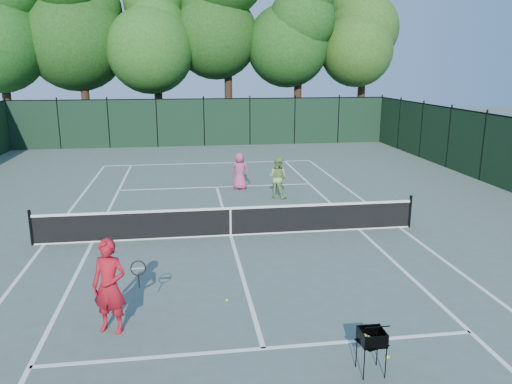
{
  "coord_description": "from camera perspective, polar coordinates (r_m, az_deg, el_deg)",
  "views": [
    {
      "loc": [
        -1.32,
        -14.52,
        5.07
      ],
      "look_at": [
        0.93,
        1.0,
        1.1
      ],
      "focal_mm": 35.0,
      "sensor_mm": 36.0,
      "label": 1
    }
  ],
  "objects": [
    {
      "name": "tree_4",
      "position": [
        37.19,
        4.96,
        18.91
      ],
      "size": [
        6.2,
        6.2,
        12.97
      ],
      "color": "black",
      "rests_on": "ground"
    },
    {
      "name": "tree_5",
      "position": [
        39.05,
        12.29,
        17.79
      ],
      "size": [
        5.8,
        5.8,
        12.23
      ],
      "color": "black",
      "rests_on": "ground"
    },
    {
      "name": "ball_hopper",
      "position": [
        8.9,
        13.13,
        -15.87
      ],
      "size": [
        0.52,
        0.52,
        0.79
      ],
      "rotation": [
        0.0,
        0.0,
        0.29
      ],
      "color": "black",
      "rests_on": "ground"
    },
    {
      "name": "tennis_net",
      "position": [
        15.28,
        -2.93,
        -3.3
      ],
      "size": [
        11.69,
        0.09,
        1.06
      ],
      "color": "black",
      "rests_on": "ground"
    },
    {
      "name": "coach",
      "position": [
        10.18,
        -16.39,
        -10.29
      ],
      "size": [
        1.1,
        0.67,
        1.9
      ],
      "rotation": [
        0.0,
        0.0,
        -0.35
      ],
      "color": "#B51421",
      "rests_on": "ground"
    },
    {
      "name": "sideline_singles_right",
      "position": [
        16.31,
        11.67,
        -4.2
      ],
      "size": [
        0.1,
        23.77,
        0.01
      ],
      "primitive_type": "cube",
      "color": "white",
      "rests_on": "ground"
    },
    {
      "name": "sideline_doubles_right",
      "position": [
        16.82,
        16.08,
        -3.91
      ],
      "size": [
        0.1,
        23.77,
        0.01
      ],
      "primitive_type": "cube",
      "color": "white",
      "rests_on": "ground"
    },
    {
      "name": "tree_2",
      "position": [
        36.45,
        -11.46,
        18.13
      ],
      "size": [
        6.0,
        6.0,
        12.4
      ],
      "color": "black",
      "rests_on": "ground"
    },
    {
      "name": "fence_far",
      "position": [
        32.74,
        -5.96,
        7.88
      ],
      "size": [
        24.0,
        0.05,
        3.0
      ],
      "primitive_type": "cube",
      "color": "black",
      "rests_on": "ground"
    },
    {
      "name": "sideline_singles_left",
      "position": [
        15.63,
        -18.18,
        -5.45
      ],
      "size": [
        0.1,
        23.77,
        0.01
      ],
      "primitive_type": "cube",
      "color": "white",
      "rests_on": "ground"
    },
    {
      "name": "loose_ball_near_cart",
      "position": [
        9.66,
        14.84,
        -17.76
      ],
      "size": [
        0.07,
        0.07,
        0.07
      ],
      "primitive_type": "sphere",
      "color": "yellow",
      "rests_on": "ground"
    },
    {
      "name": "sideline_doubles_left",
      "position": [
        15.93,
        -23.05,
        -5.52
      ],
      "size": [
        0.1,
        23.77,
        0.01
      ],
      "primitive_type": "cube",
      "color": "white",
      "rests_on": "ground"
    },
    {
      "name": "player_pink",
      "position": [
        20.97,
        -1.85,
        2.4
      ],
      "size": [
        0.89,
        0.73,
        1.57
      ],
      "rotation": [
        0.0,
        0.0,
        2.8
      ],
      "color": "#C3446E",
      "rests_on": "ground"
    },
    {
      "name": "center_service_line",
      "position": [
        15.43,
        -2.91,
        -4.98
      ],
      "size": [
        0.1,
        12.8,
        0.01
      ],
      "primitive_type": "cube",
      "color": "white",
      "rests_on": "ground"
    },
    {
      "name": "loose_ball_midcourt",
      "position": [
        11.32,
        -3.35,
        -12.25
      ],
      "size": [
        0.07,
        0.07,
        0.07
      ],
      "primitive_type": "sphere",
      "color": "#D4F131",
      "rests_on": "ground"
    },
    {
      "name": "tree_3",
      "position": [
        37.17,
        -3.3,
        20.27
      ],
      "size": [
        7.0,
        7.0,
        14.45
      ],
      "color": "black",
      "rests_on": "ground"
    },
    {
      "name": "service_line_far",
      "position": [
        21.56,
        -4.52,
        0.58
      ],
      "size": [
        8.23,
        0.1,
        0.01
      ],
      "primitive_type": "cube",
      "color": "white",
      "rests_on": "ground"
    },
    {
      "name": "player_green",
      "position": [
        19.57,
        2.49,
        1.66
      ],
      "size": [
        1.01,
        0.97,
        1.64
      ],
      "rotation": [
        0.0,
        0.0,
        2.52
      ],
      "color": "#90B85C",
      "rests_on": "ground"
    },
    {
      "name": "tree_1",
      "position": [
        37.3,
        -19.65,
        19.01
      ],
      "size": [
        6.8,
        6.8,
        13.98
      ],
      "color": "black",
      "rests_on": "ground"
    },
    {
      "name": "ground",
      "position": [
        15.43,
        -2.91,
        -4.99
      ],
      "size": [
        90.0,
        90.0,
        0.0
      ],
      "primitive_type": "plane",
      "color": "#4D5E55",
      "rests_on": "ground"
    },
    {
      "name": "baseline_far",
      "position": [
        26.92,
        -5.31,
        3.3
      ],
      "size": [
        10.97,
        0.1,
        0.01
      ],
      "primitive_type": "cube",
      "color": "white",
      "rests_on": "ground"
    },
    {
      "name": "service_line_near",
      "position": [
        9.66,
        0.86,
        -17.44
      ],
      "size": [
        8.23,
        0.1,
        0.01
      ],
      "primitive_type": "cube",
      "color": "white",
      "rests_on": "ground"
    }
  ]
}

